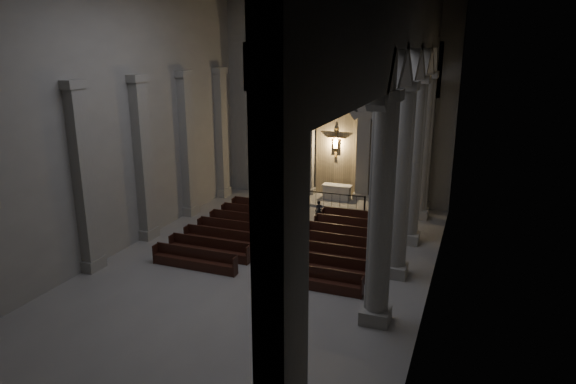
% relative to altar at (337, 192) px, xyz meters
% --- Properties ---
extents(room, '(24.00, 24.10, 12.00)m').
position_rel_altar_xyz_m(room, '(-0.37, -10.86, 6.99)').
color(room, gray).
rests_on(room, ground).
extents(sanctuary_wall, '(14.00, 0.77, 12.00)m').
position_rel_altar_xyz_m(sanctuary_wall, '(-0.37, 0.67, 6.01)').
color(sanctuary_wall, gray).
rests_on(sanctuary_wall, ground).
extents(right_arcade, '(1.00, 24.00, 12.00)m').
position_rel_altar_xyz_m(right_arcade, '(5.13, -9.53, 7.22)').
color(right_arcade, gray).
rests_on(right_arcade, ground).
extents(left_pilasters, '(0.60, 13.00, 8.03)m').
position_rel_altar_xyz_m(left_pilasters, '(-7.12, -7.36, 3.30)').
color(left_pilasters, gray).
rests_on(left_pilasters, ground).
extents(sanctuary_step, '(8.50, 2.60, 0.15)m').
position_rel_altar_xyz_m(sanctuary_step, '(-0.37, -0.26, -0.53)').
color(sanctuary_step, gray).
rests_on(sanctuary_step, ground).
extents(altar, '(1.79, 0.71, 0.91)m').
position_rel_altar_xyz_m(altar, '(0.00, 0.00, 0.00)').
color(altar, beige).
rests_on(altar, sanctuary_step).
extents(altar_rail, '(5.00, 0.09, 0.98)m').
position_rel_altar_xyz_m(altar_rail, '(-0.37, -1.53, 0.04)').
color(altar_rail, black).
rests_on(altar_rail, ground).
extents(candle_stand_left, '(0.23, 0.23, 1.34)m').
position_rel_altar_xyz_m(candle_stand_left, '(-2.75, -1.60, -0.24)').
color(candle_stand_left, '#AB6D34').
rests_on(candle_stand_left, ground).
extents(candle_stand_right, '(0.27, 0.27, 1.57)m').
position_rel_altar_xyz_m(candle_stand_right, '(3.06, -1.85, -0.18)').
color(candle_stand_right, '#AB6D34').
rests_on(candle_stand_right, ground).
extents(pews, '(9.39, 8.11, 0.89)m').
position_rel_altar_xyz_m(pews, '(-0.37, -7.90, -0.32)').
color(pews, black).
rests_on(pews, ground).
extents(worshipper, '(0.47, 0.37, 1.14)m').
position_rel_altar_xyz_m(worshipper, '(0.05, -3.84, -0.04)').
color(worshipper, black).
rests_on(worshipper, ground).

